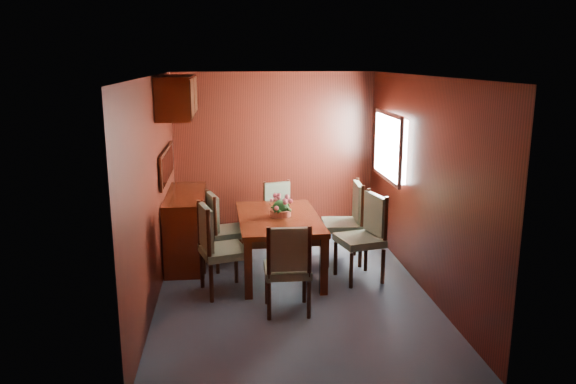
{
  "coord_description": "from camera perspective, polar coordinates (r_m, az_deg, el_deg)",
  "views": [
    {
      "loc": [
        -0.68,
        -6.08,
        2.58
      ],
      "look_at": [
        0.0,
        0.31,
        1.05
      ],
      "focal_mm": 35.0,
      "sensor_mm": 36.0,
      "label": 1
    }
  ],
  "objects": [
    {
      "name": "chair_head",
      "position": [
        5.75,
        -0.0,
        -7.35
      ],
      "size": [
        0.47,
        0.45,
        0.98
      ],
      "rotation": [
        0.0,
        0.0,
        -0.01
      ],
      "color": "black",
      "rests_on": "ground"
    },
    {
      "name": "chair_right_near",
      "position": [
        6.72,
        7.91,
        -4.03
      ],
      "size": [
        0.58,
        0.6,
        1.05
      ],
      "rotation": [
        0.0,
        0.0,
        1.81
      ],
      "color": "black",
      "rests_on": "ground"
    },
    {
      "name": "ground",
      "position": [
        6.64,
        0.29,
        -9.48
      ],
      "size": [
        4.5,
        4.5,
        0.0
      ],
      "primitive_type": "plane",
      "color": "#39424E",
      "rests_on": "ground"
    },
    {
      "name": "sideboard",
      "position": [
        7.41,
        -10.24,
        -3.53
      ],
      "size": [
        0.48,
        1.4,
        0.9
      ],
      "primitive_type": "cube",
      "color": "#331006",
      "rests_on": "ground"
    },
    {
      "name": "chair_left_far",
      "position": [
        7.08,
        -6.77,
        -3.44
      ],
      "size": [
        0.55,
        0.57,
        0.97
      ],
      "rotation": [
        0.0,
        0.0,
        -1.29
      ],
      "color": "black",
      "rests_on": "ground"
    },
    {
      "name": "chair_left_near",
      "position": [
        6.29,
        -7.28,
        -5.28
      ],
      "size": [
        0.59,
        0.6,
        1.04
      ],
      "rotation": [
        0.0,
        0.0,
        -1.3
      ],
      "color": "black",
      "rests_on": "ground"
    },
    {
      "name": "room_shell",
      "position": [
        6.51,
        -0.93,
        5.0
      ],
      "size": [
        3.06,
        4.52,
        2.41
      ],
      "color": "black",
      "rests_on": "ground"
    },
    {
      "name": "dining_table",
      "position": [
        6.81,
        -0.96,
        -3.31
      ],
      "size": [
        1.01,
        1.57,
        0.73
      ],
      "rotation": [
        0.0,
        0.0,
        0.03
      ],
      "color": "#331006",
      "rests_on": "ground"
    },
    {
      "name": "chair_foot",
      "position": [
        7.97,
        -0.85,
        -1.79
      ],
      "size": [
        0.52,
        0.51,
        0.89
      ],
      "rotation": [
        0.0,
        0.0,
        3.43
      ],
      "color": "black",
      "rests_on": "ground"
    },
    {
      "name": "chair_right_far",
      "position": [
        7.26,
        6.16,
        -2.6
      ],
      "size": [
        0.51,
        0.53,
        1.06
      ],
      "rotation": [
        0.0,
        0.0,
        1.51
      ],
      "color": "black",
      "rests_on": "ground"
    },
    {
      "name": "flower_centerpiece",
      "position": [
        6.76,
        -0.78,
        -1.37
      ],
      "size": [
        0.28,
        0.28,
        0.28
      ],
      "color": "#AA4E33",
      "rests_on": "dining_table"
    }
  ]
}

